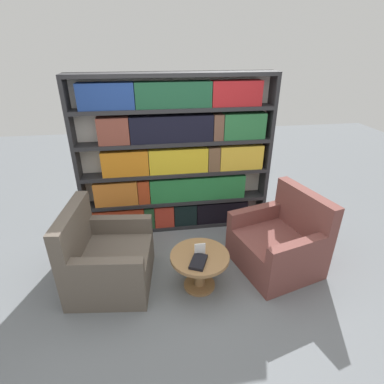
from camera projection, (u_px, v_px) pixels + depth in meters
name	position (u px, v px, depth m)	size (l,w,h in m)	color
ground_plane	(190.00, 290.00, 3.43)	(14.00, 14.00, 0.00)	slate
bookshelf	(176.00, 159.00, 4.18)	(2.68, 0.30, 2.22)	silver
armchair_left	(107.00, 260.00, 3.42)	(0.98, 1.03, 0.97)	brown
armchair_right	(279.00, 244.00, 3.70)	(1.09, 1.13, 0.97)	brown
coffee_table	(200.00, 264.00, 3.36)	(0.66, 0.66, 0.44)	olive
table_sign	(200.00, 250.00, 3.27)	(0.12, 0.06, 0.15)	black
stray_book	(198.00, 262.00, 3.17)	(0.24, 0.29, 0.03)	black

